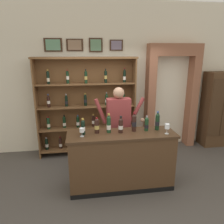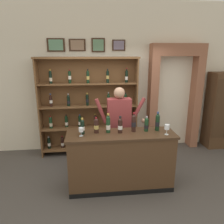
% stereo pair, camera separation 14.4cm
% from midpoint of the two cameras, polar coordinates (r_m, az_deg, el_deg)
% --- Properties ---
extents(ground_plane, '(14.00, 14.00, 0.02)m').
position_cam_midpoint_polar(ground_plane, '(4.11, 2.62, -19.30)').
color(ground_plane, '#47423D').
extents(back_wall, '(12.00, 0.19, 3.48)m').
position_cam_midpoint_polar(back_wall, '(5.20, -0.15, 8.97)').
color(back_wall, beige).
rests_on(back_wall, ground).
extents(wine_shelf, '(2.26, 0.36, 2.26)m').
position_cam_midpoint_polar(wine_shelf, '(4.94, -5.44, 1.70)').
color(wine_shelf, brown).
rests_on(wine_shelf, ground).
extents(archway_doorway, '(1.29, 0.45, 2.55)m').
position_cam_midpoint_polar(archway_doorway, '(5.52, 16.85, 5.20)').
color(archway_doorway, '#935B42').
rests_on(archway_doorway, ground).
extents(side_cabinet, '(0.68, 0.46, 1.89)m').
position_cam_midpoint_polar(side_cabinet, '(6.01, 27.79, 0.35)').
color(side_cabinet, '#4C331E').
rests_on(side_cabinet, ground).
extents(tasting_counter, '(1.85, 0.56, 1.02)m').
position_cam_midpoint_polar(tasting_counter, '(3.85, 3.48, -12.88)').
color(tasting_counter, '#4C331E').
rests_on(tasting_counter, ground).
extents(shopkeeper, '(1.00, 0.22, 1.72)m').
position_cam_midpoint_polar(shopkeeper, '(4.15, 2.90, -2.18)').
color(shopkeeper, '#2D3347').
rests_on(shopkeeper, ground).
extents(tasting_bottle_riserva, '(0.07, 0.07, 0.28)m').
position_cam_midpoint_polar(tasting_bottle_riserva, '(3.59, -6.79, -3.86)').
color(tasting_bottle_riserva, black).
rests_on(tasting_bottle_riserva, tasting_counter).
extents(tasting_bottle_rosso, '(0.08, 0.08, 0.27)m').
position_cam_midpoint_polar(tasting_bottle_rosso, '(3.62, -3.10, -3.59)').
color(tasting_bottle_rosso, black).
rests_on(tasting_bottle_rosso, tasting_counter).
extents(tasting_bottle_bianco, '(0.07, 0.07, 0.34)m').
position_cam_midpoint_polar(tasting_bottle_bianco, '(3.62, 0.11, -3.25)').
color(tasting_bottle_bianco, '#19381E').
rests_on(tasting_bottle_bianco, tasting_counter).
extents(tasting_bottle_brunello, '(0.08, 0.08, 0.30)m').
position_cam_midpoint_polar(tasting_bottle_brunello, '(3.62, 3.36, -3.55)').
color(tasting_bottle_brunello, black).
rests_on(tasting_bottle_brunello, tasting_counter).
extents(tasting_bottle_vin_santo, '(0.08, 0.08, 0.34)m').
position_cam_midpoint_polar(tasting_bottle_vin_santo, '(3.69, 6.96, -2.86)').
color(tasting_bottle_vin_santo, black).
rests_on(tasting_bottle_vin_santo, tasting_counter).
extents(tasting_bottle_super_tuscan, '(0.07, 0.07, 0.27)m').
position_cam_midpoint_polar(tasting_bottle_super_tuscan, '(3.75, 10.30, -3.26)').
color(tasting_bottle_super_tuscan, '#19381E').
rests_on(tasting_bottle_super_tuscan, tasting_counter).
extents(tasting_bottle_prosecco, '(0.07, 0.07, 0.34)m').
position_cam_midpoint_polar(tasting_bottle_prosecco, '(3.81, 13.15, -2.62)').
color(tasting_bottle_prosecco, black).
rests_on(tasting_bottle_prosecco, tasting_counter).
extents(wine_glass_spare, '(0.08, 0.08, 0.18)m').
position_cam_midpoint_polar(wine_glass_spare, '(3.67, 15.62, -4.04)').
color(wine_glass_spare, silver).
rests_on(wine_glass_spare, tasting_counter).
extents(wine_glass_center, '(0.08, 0.08, 0.14)m').
position_cam_midpoint_polar(wine_glass_center, '(3.51, -7.14, -4.88)').
color(wine_glass_center, silver).
rests_on(wine_glass_center, tasting_counter).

